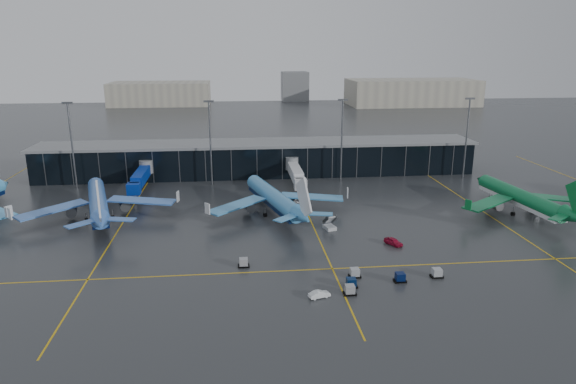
{
  "coord_description": "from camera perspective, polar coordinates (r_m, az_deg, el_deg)",
  "views": [
    {
      "loc": [
        -7.8,
        -103.28,
        40.61
      ],
      "look_at": [
        5.0,
        18.0,
        6.0
      ],
      "focal_mm": 32.0,
      "sensor_mm": 36.0,
      "label": 1
    }
  ],
  "objects": [
    {
      "name": "taxi_lines",
      "position": [
        122.21,
        2.7,
        -3.58
      ],
      "size": [
        220.0,
        120.0,
        0.02
      ],
      "color": "gold",
      "rests_on": "ground"
    },
    {
      "name": "baggage_carts",
      "position": [
        94.31,
        7.46,
        -9.3
      ],
      "size": [
        37.22,
        14.84,
        1.7
      ],
      "color": "black",
      "rests_on": "ground"
    },
    {
      "name": "service_van_red",
      "position": [
        111.66,
        11.63,
        -5.41
      ],
      "size": [
        3.73,
        4.69,
        1.5
      ],
      "primitive_type": "imported",
      "rotation": [
        0.0,
        0.0,
        0.52
      ],
      "color": "#A10C2B",
      "rests_on": "ground"
    },
    {
      "name": "service_van_white",
      "position": [
        87.86,
        3.51,
        -11.27
      ],
      "size": [
        3.93,
        2.3,
        1.23
      ],
      "primitive_type": "imported",
      "rotation": [
        0.0,
        0.0,
        1.86
      ],
      "color": "white",
      "rests_on": "ground"
    },
    {
      "name": "ground",
      "position": [
        111.25,
        -1.6,
        -5.57
      ],
      "size": [
        600.0,
        600.0,
        0.0
      ],
      "primitive_type": "plane",
      "color": "#282B2D",
      "rests_on": "ground"
    },
    {
      "name": "distant_hangars",
      "position": [
        379.13,
        2.81,
        11.01
      ],
      "size": [
        260.0,
        71.0,
        22.0
      ],
      "color": "#B2AD99",
      "rests_on": "ground"
    },
    {
      "name": "airliner_aer_lingus",
      "position": [
        141.41,
        24.45,
        0.42
      ],
      "size": [
        41.25,
        45.81,
        12.94
      ],
      "primitive_type": null,
      "rotation": [
        0.0,
        0.0,
        0.11
      ],
      "color": "#0C6B39",
      "rests_on": "ground"
    },
    {
      "name": "airliner_arkefly",
      "position": [
        132.89,
        -20.47,
        0.07
      ],
      "size": [
        49.09,
        52.84,
        13.55
      ],
      "primitive_type": null,
      "rotation": [
        0.0,
        0.0,
        0.27
      ],
      "color": "#3B6DC3",
      "rests_on": "ground"
    },
    {
      "name": "jet_bridges",
      "position": [
        153.08,
        -16.09,
        1.59
      ],
      "size": [
        94.0,
        27.5,
        7.2
      ],
      "color": "#595B60",
      "rests_on": "ground"
    },
    {
      "name": "airliner_klm_near",
      "position": [
        128.23,
        -1.66,
        0.46
      ],
      "size": [
        47.84,
        51.51,
        13.22
      ],
      "primitive_type": null,
      "rotation": [
        0.0,
        0.0,
        0.27
      ],
      "color": "#3D8BC8",
      "rests_on": "ground"
    },
    {
      "name": "terminal_pier",
      "position": [
        169.16,
        -3.26,
        3.81
      ],
      "size": [
        142.0,
        17.0,
        10.7
      ],
      "color": "black",
      "rests_on": "ground"
    },
    {
      "name": "mobile_airstair",
      "position": [
        118.96,
        4.65,
        -3.78
      ],
      "size": [
        2.93,
        3.65,
        3.45
      ],
      "rotation": [
        0.0,
        0.0,
        0.25
      ],
      "color": "silver",
      "rests_on": "ground"
    },
    {
      "name": "flood_masts",
      "position": [
        156.13,
        -1.24,
        5.96
      ],
      "size": [
        203.0,
        0.5,
        25.5
      ],
      "color": "#595B60",
      "rests_on": "ground"
    }
  ]
}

